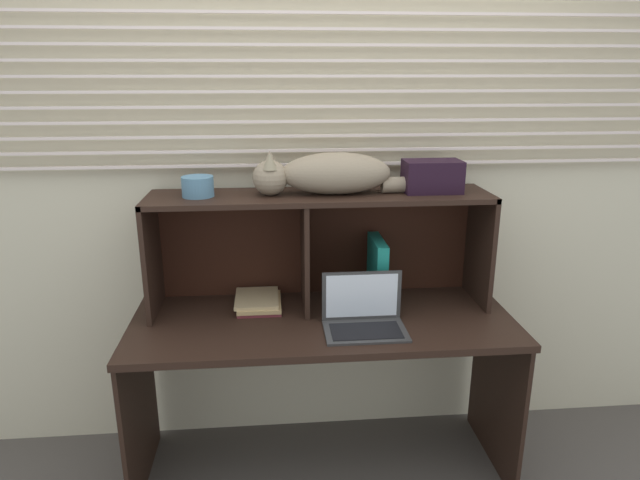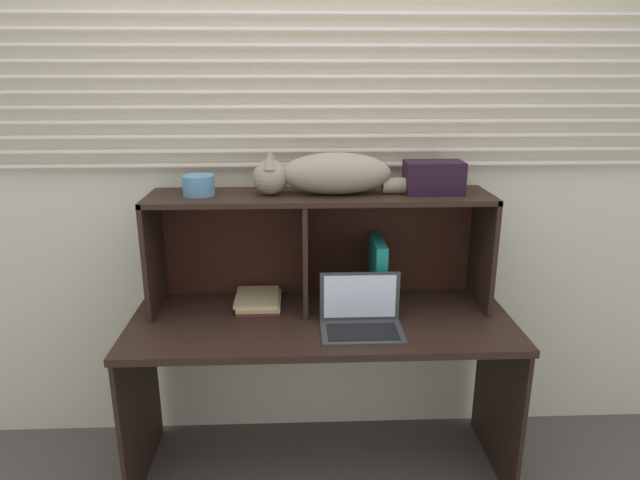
# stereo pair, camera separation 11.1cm
# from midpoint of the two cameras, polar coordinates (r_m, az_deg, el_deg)

# --- Properties ---
(back_panel_with_blinds) EXTENTS (4.40, 0.08, 2.50)m
(back_panel_with_blinds) POSITION_cam_midpoint_polar(r_m,az_deg,el_deg) (2.52, 1.06, 6.22)
(back_panel_with_blinds) COLOR beige
(back_panel_with_blinds) RESTS_ON ground
(desk) EXTENTS (1.59, 0.63, 0.74)m
(desk) POSITION_cam_midpoint_polar(r_m,az_deg,el_deg) (2.41, 1.49, -10.98)
(desk) COLOR black
(desk) RESTS_ON ground
(hutch_shelf_unit) EXTENTS (1.43, 0.32, 0.50)m
(hutch_shelf_unit) POSITION_cam_midpoint_polar(r_m,az_deg,el_deg) (2.39, 1.11, 1.27)
(hutch_shelf_unit) COLOR black
(hutch_shelf_unit) RESTS_ON desk
(cat) EXTENTS (0.76, 0.19, 0.18)m
(cat) POSITION_cam_midpoint_polar(r_m,az_deg,el_deg) (2.31, 2.17, 6.74)
(cat) COLOR gray
(cat) RESTS_ON hutch_shelf_unit
(laptop) EXTENTS (0.33, 0.21, 0.22)m
(laptop) POSITION_cam_midpoint_polar(r_m,az_deg,el_deg) (2.25, 5.67, -7.97)
(laptop) COLOR #363636
(laptop) RESTS_ON desk
(binder_upright) EXTENTS (0.05, 0.25, 0.30)m
(binder_upright) POSITION_cam_midpoint_polar(r_m,az_deg,el_deg) (2.45, 7.20, -3.35)
(binder_upright) COLOR #198073
(binder_upright) RESTS_ON desk
(book_stack) EXTENTS (0.20, 0.24, 0.05)m
(book_stack) POSITION_cam_midpoint_polar(r_m,az_deg,el_deg) (2.47, -5.00, -6.23)
(book_stack) COLOR brown
(book_stack) RESTS_ON desk
(small_basket) EXTENTS (0.13, 0.13, 0.08)m
(small_basket) POSITION_cam_midpoint_polar(r_m,az_deg,el_deg) (2.34, -11.00, 5.51)
(small_basket) COLOR teal
(small_basket) RESTS_ON hutch_shelf_unit
(storage_box) EXTENTS (0.24, 0.14, 0.13)m
(storage_box) POSITION_cam_midpoint_polar(r_m,az_deg,el_deg) (2.39, 12.87, 6.27)
(storage_box) COLOR black
(storage_box) RESTS_ON hutch_shelf_unit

